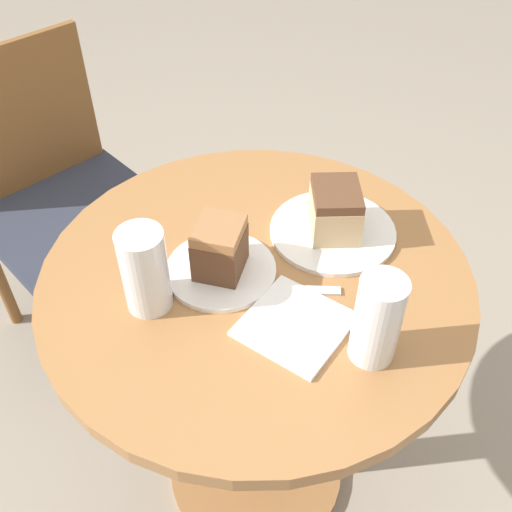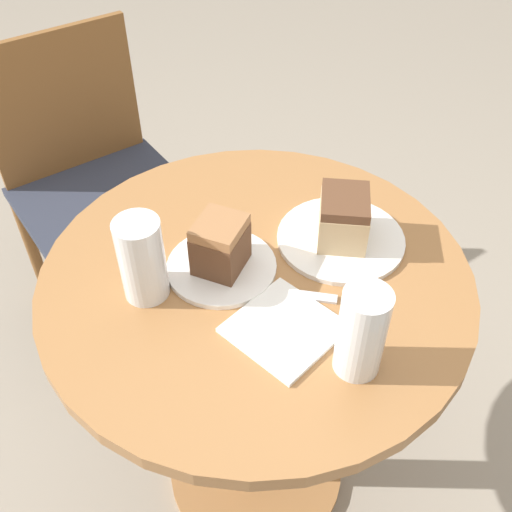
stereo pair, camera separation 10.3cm
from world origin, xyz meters
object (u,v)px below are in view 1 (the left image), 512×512
(plate_far, at_px, (333,231))
(glass_lemonade, at_px, (145,274))
(cake_slice_near, at_px, (220,248))
(chair, at_px, (60,197))
(plate_near, at_px, (221,270))
(glass_water, at_px, (377,323))
(cake_slice_far, at_px, (335,210))

(plate_far, bearing_deg, glass_lemonade, 168.14)
(plate_far, xyz_separation_m, glass_lemonade, (-0.36, 0.08, 0.06))
(plate_far, height_order, cake_slice_near, cake_slice_near)
(chair, bearing_deg, plate_near, -92.83)
(plate_near, bearing_deg, plate_far, -13.78)
(chair, bearing_deg, cake_slice_near, -92.83)
(plate_near, distance_m, glass_water, 0.30)
(glass_water, bearing_deg, chair, 93.83)
(cake_slice_near, xyz_separation_m, glass_water, (0.07, -0.29, 0.01))
(plate_far, xyz_separation_m, glass_water, (-0.16, -0.23, 0.07))
(plate_far, relative_size, cake_slice_far, 1.74)
(glass_water, bearing_deg, glass_lemonade, 123.32)
(plate_far, bearing_deg, chair, 105.72)
(plate_near, xyz_separation_m, glass_lemonade, (-0.13, 0.02, 0.06))
(plate_near, bearing_deg, cake_slice_far, -13.78)
(chair, xyz_separation_m, cake_slice_far, (0.22, -0.80, 0.34))
(chair, height_order, glass_water, glass_water)
(plate_far, bearing_deg, cake_slice_far, -90.00)
(plate_near, distance_m, cake_slice_far, 0.24)
(cake_slice_near, bearing_deg, plate_near, 0.00)
(plate_near, bearing_deg, glass_lemonade, 171.41)
(cake_slice_far, xyz_separation_m, glass_lemonade, (-0.36, 0.08, 0.01))
(glass_water, bearing_deg, plate_far, 56.42)
(plate_near, bearing_deg, glass_water, -76.60)
(chair, distance_m, cake_slice_far, 0.90)
(chair, relative_size, plate_far, 3.61)
(chair, relative_size, glass_water, 5.44)
(plate_far, bearing_deg, glass_water, -123.58)
(plate_far, height_order, glass_water, glass_water)
(glass_lemonade, distance_m, glass_water, 0.37)
(chair, bearing_deg, glass_lemonade, -103.37)
(chair, bearing_deg, cake_slice_far, -77.13)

